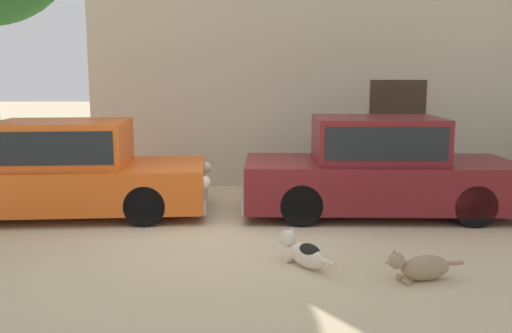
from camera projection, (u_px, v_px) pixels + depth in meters
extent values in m
plane|color=#CCB78E|center=(219.00, 231.00, 7.84)|extent=(80.00, 80.00, 0.00)
cube|color=#D15619|center=(65.00, 185.00, 8.71)|extent=(4.41, 2.05, 0.65)
cube|color=#D15619|center=(60.00, 143.00, 8.60)|extent=(2.08, 1.63, 0.69)
cube|color=black|center=(60.00, 143.00, 8.60)|extent=(1.93, 1.64, 0.48)
cube|color=#999BA0|center=(201.00, 196.00, 8.91)|extent=(0.25, 1.70, 0.20)
sphere|color=silver|center=(203.00, 167.00, 9.53)|extent=(0.20, 0.20, 0.20)
sphere|color=silver|center=(202.00, 183.00, 8.18)|extent=(0.20, 0.20, 0.20)
cylinder|color=black|center=(153.00, 185.00, 9.59)|extent=(0.62, 0.24, 0.61)
cylinder|color=black|center=(143.00, 206.00, 8.09)|extent=(0.62, 0.24, 0.61)
cylinder|color=black|center=(0.00, 188.00, 9.39)|extent=(0.62, 0.24, 0.61)
cube|color=maroon|center=(376.00, 183.00, 8.79)|extent=(4.22, 1.80, 0.71)
cube|color=maroon|center=(375.00, 139.00, 8.68)|extent=(1.96, 1.51, 0.69)
cube|color=black|center=(375.00, 138.00, 8.68)|extent=(1.80, 1.53, 0.48)
cube|color=#999BA0|center=(506.00, 198.00, 8.80)|extent=(0.15, 1.68, 0.20)
cube|color=#999BA0|center=(245.00, 197.00, 8.87)|extent=(0.15, 1.68, 0.20)
sphere|color=silver|center=(492.00, 166.00, 9.40)|extent=(0.20, 0.20, 0.20)
cube|color=red|center=(247.00, 164.00, 9.52)|extent=(0.04, 0.18, 0.18)
cube|color=red|center=(243.00, 180.00, 8.07)|extent=(0.04, 0.18, 0.18)
cylinder|color=black|center=(440.00, 185.00, 9.55)|extent=(0.63, 0.21, 0.62)
cylinder|color=black|center=(472.00, 206.00, 8.06)|extent=(0.63, 0.21, 0.62)
cylinder|color=black|center=(294.00, 185.00, 9.59)|extent=(0.63, 0.21, 0.62)
cylinder|color=black|center=(299.00, 205.00, 8.10)|extent=(0.63, 0.21, 0.62)
cube|color=#38281E|center=(394.00, 134.00, 10.92)|extent=(1.10, 0.02, 2.10)
cylinder|color=#997F60|center=(404.00, 282.00, 5.85)|extent=(0.08, 0.11, 0.06)
cylinder|color=#997F60|center=(398.00, 277.00, 5.97)|extent=(0.08, 0.11, 0.06)
ellipsoid|color=#997F60|center=(423.00, 268.00, 5.96)|extent=(0.60, 0.34, 0.28)
sphere|color=#997F60|center=(394.00, 261.00, 5.85)|extent=(0.18, 0.18, 0.18)
cone|color=#997F60|center=(387.00, 262.00, 5.83)|extent=(0.12, 0.12, 0.10)
cone|color=#997F60|center=(397.00, 255.00, 5.79)|extent=(0.07, 0.07, 0.08)
cone|color=#997F60|center=(392.00, 252.00, 5.89)|extent=(0.07, 0.07, 0.08)
cylinder|color=#997F60|center=(452.00, 263.00, 6.04)|extent=(0.21, 0.10, 0.06)
cylinder|color=beige|center=(287.00, 260.00, 6.54)|extent=(0.12, 0.11, 0.06)
cylinder|color=beige|center=(294.00, 258.00, 6.60)|extent=(0.12, 0.11, 0.06)
ellipsoid|color=beige|center=(305.00, 256.00, 6.35)|extent=(0.48, 0.58, 0.28)
ellipsoid|color=black|center=(307.00, 250.00, 6.30)|extent=(0.33, 0.36, 0.15)
sphere|color=beige|center=(286.00, 239.00, 6.62)|extent=(0.21, 0.21, 0.21)
cone|color=beige|center=(280.00, 238.00, 6.71)|extent=(0.16, 0.16, 0.11)
cone|color=beige|center=(282.00, 232.00, 6.57)|extent=(0.10, 0.10, 0.09)
cone|color=beige|center=(290.00, 230.00, 6.64)|extent=(0.10, 0.10, 0.09)
cylinder|color=beige|center=(326.00, 262.00, 6.06)|extent=(0.15, 0.19, 0.05)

